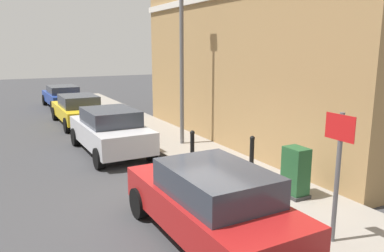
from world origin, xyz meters
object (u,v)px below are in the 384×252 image
car_blue (63,96)px  bollard_near_cabinet (252,153)px  bollard_far_kerb (192,147)px  utility_cabinet (295,174)px  car_yellow (78,109)px  lamppost (182,53)px  car_silver (110,130)px  street_sign (338,159)px  car_red (211,202)px

car_blue → bollard_near_cabinet: 15.39m
bollard_far_kerb → utility_cabinet: bearing=-72.1°
car_yellow → car_blue: 5.55m
car_blue → lamppost: (2.22, -11.40, 2.60)m
car_silver → lamppost: size_ratio=0.74×
car_yellow → bollard_far_kerb: size_ratio=4.14×
utility_cabinet → street_sign: 2.28m
car_yellow → car_blue: size_ratio=1.01×
bollard_near_cabinet → bollard_far_kerb: same height
utility_cabinet → bollard_near_cabinet: 1.78m
street_sign → lamppost: lamppost is taller
bollard_near_cabinet → street_sign: (-0.96, -3.64, 0.96)m
car_red → street_sign: street_sign is taller
car_red → car_yellow: size_ratio=0.96×
car_silver → car_yellow: (0.03, 5.39, -0.06)m
lamppost → car_blue: bearing=101.0°
car_yellow → car_silver: bearing=179.2°
car_blue → street_sign: (1.48, -18.84, 0.96)m
car_silver → bollard_far_kerb: size_ratio=4.07×
bollard_near_cabinet → lamppost: size_ratio=0.18×
bollard_far_kerb → lamppost: (0.89, 2.46, 2.60)m
bollard_near_cabinet → lamppost: bearing=93.3°
car_red → utility_cabinet: bearing=-77.3°
car_red → bollard_near_cabinet: 3.62m
lamppost → car_yellow: bearing=112.5°
utility_cabinet → lamppost: lamppost is taller
car_silver → bollard_near_cabinet: car_silver is taller
bollard_far_kerb → car_blue: bearing=95.5°
car_red → utility_cabinet: 2.68m
car_blue → street_sign: size_ratio=1.86×
bollard_near_cabinet → car_yellow: bearing=105.3°
car_red → car_silver: bearing=-1.2°
car_silver → car_yellow: car_silver is taller
car_red → car_yellow: 12.06m
car_blue → car_red: bearing=178.0°
car_yellow → street_sign: size_ratio=1.87×
car_blue → street_sign: street_sign is taller
lamppost → bollard_far_kerb: bearing=-109.9°
car_silver → bollard_near_cabinet: 5.03m
car_blue → lamppost: lamppost is taller
bollard_near_cabinet → street_sign: bearing=-104.7°
utility_cabinet → street_sign: (-0.86, -1.87, 0.98)m
car_blue → street_sign: bearing=-176.7°
car_silver → bollard_far_kerb: (1.57, -2.92, -0.08)m
bollard_far_kerb → street_sign: street_sign is taller
car_red → street_sign: 2.33m
lamppost → car_silver: bearing=169.4°
car_yellow → bollard_near_cabinet: 10.01m
bollard_near_cabinet → bollard_far_kerb: size_ratio=1.00×
bollard_far_kerb → car_silver: bearing=118.2°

